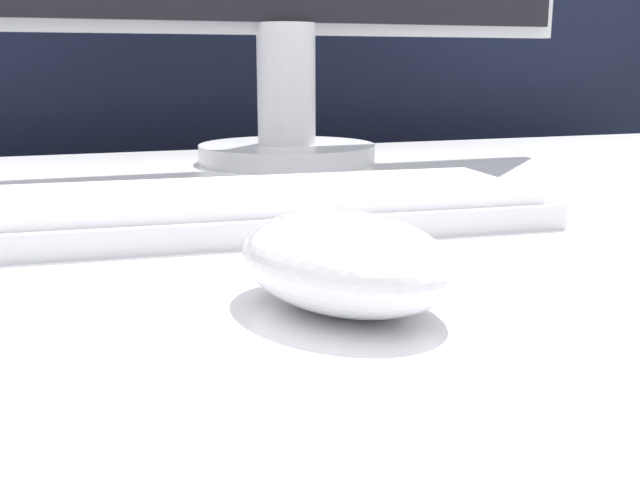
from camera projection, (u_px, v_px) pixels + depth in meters
partition_panel at (126, 301)px, 1.07m from camera, size 5.00×0.03×1.06m
computer_mouse_near at (344, 261)px, 0.32m from camera, size 0.11×0.13×0.04m
keyboard at (256, 207)px, 0.49m from camera, size 0.39×0.16×0.02m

